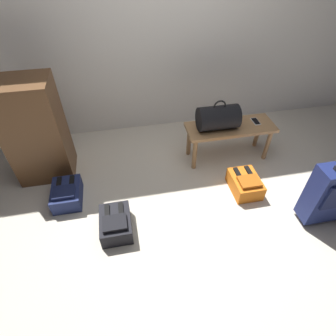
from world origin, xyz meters
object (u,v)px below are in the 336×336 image
backpack_navy (67,194)px  bench (230,131)px  duffel_bag_black (218,118)px  backpack_dark (116,224)px  backpack_orange (245,184)px  suitcase_upright_navy (332,193)px  side_cabinet (36,132)px  cell_phone (256,121)px

backpack_navy → bench: bearing=11.0°
duffel_bag_black → backpack_dark: (-1.20, -0.82, -0.47)m
duffel_bag_black → backpack_orange: (0.16, -0.57, -0.47)m
duffel_bag_black → suitcase_upright_navy: 1.30m
duffel_bag_black → backpack_navy: size_ratio=1.16×
suitcase_upright_navy → side_cabinet: side_cabinet is taller
backpack_dark → backpack_navy: (-0.47, 0.46, 0.00)m
backpack_orange → backpack_dark: 1.39m
duffel_bag_black → suitcase_upright_navy: (0.73, -1.06, -0.21)m
duffel_bag_black → cell_phone: (0.48, 0.03, -0.13)m
bench → suitcase_upright_navy: size_ratio=1.44×
backpack_navy → suitcase_upright_navy: bearing=-16.3°
backpack_orange → bench: bearing=89.7°
backpack_navy → side_cabinet: bearing=115.1°
bench → backpack_orange: 0.64m
backpack_dark → side_cabinet: side_cabinet is taller
suitcase_upright_navy → backpack_navy: suitcase_upright_navy is taller
bench → suitcase_upright_navy: bearing=-62.0°
backpack_orange → duffel_bag_black: bearing=106.1°
side_cabinet → duffel_bag_black: bearing=-4.1°
backpack_navy → backpack_dark: bearing=-44.6°
bench → backpack_orange: size_ratio=2.63×
suitcase_upright_navy → side_cabinet: (-2.63, 1.19, 0.19)m
cell_phone → backpack_orange: 0.76m
duffel_bag_black → suitcase_upright_navy: bearing=-55.4°
suitcase_upright_navy → backpack_dark: size_ratio=1.83×
cell_phone → backpack_navy: cell_phone is taller
backpack_dark → duffel_bag_black: bearing=34.3°
bench → duffel_bag_black: size_ratio=2.27×
bench → side_cabinet: size_ratio=0.91×
backpack_navy → cell_phone: bearing=10.2°
cell_phone → suitcase_upright_navy: 1.12m
suitcase_upright_navy → backpack_dark: suitcase_upright_navy is taller
cell_phone → backpack_dark: size_ratio=0.38×
backpack_dark → side_cabinet: bearing=126.2°
cell_phone → side_cabinet: (-2.38, 0.11, 0.11)m
cell_phone → side_cabinet: bearing=177.4°
side_cabinet → cell_phone: bearing=-2.6°
backpack_orange → cell_phone: bearing=62.6°
duffel_bag_black → backpack_navy: duffel_bag_black is taller
backpack_orange → side_cabinet: size_ratio=0.35×
duffel_bag_black → backpack_orange: size_ratio=1.16×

